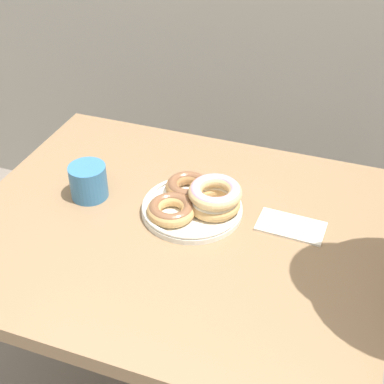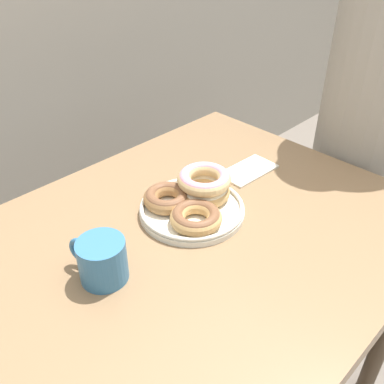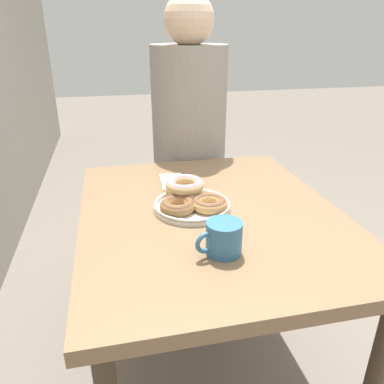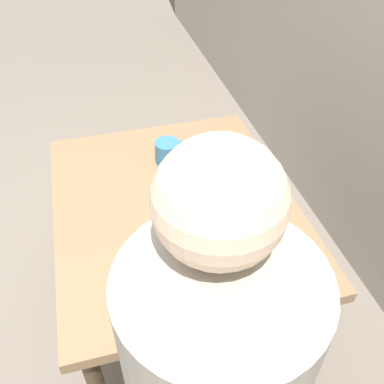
{
  "view_description": "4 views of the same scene",
  "coord_description": "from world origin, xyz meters",
  "px_view_note": "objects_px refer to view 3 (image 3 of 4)",
  "views": [
    {
      "loc": [
        0.37,
        -0.75,
        1.56
      ],
      "look_at": [
        0.02,
        0.22,
        0.8
      ],
      "focal_mm": 50.0,
      "sensor_mm": 36.0,
      "label": 1
    },
    {
      "loc": [
        -0.54,
        -0.35,
        1.35
      ],
      "look_at": [
        0.02,
        0.22,
        0.8
      ],
      "focal_mm": 40.0,
      "sensor_mm": 36.0,
      "label": 2
    },
    {
      "loc": [
        -1.03,
        0.45,
        1.28
      ],
      "look_at": [
        0.02,
        0.22,
        0.8
      ],
      "focal_mm": 35.0,
      "sensor_mm": 36.0,
      "label": 3
    },
    {
      "loc": [
        1.06,
        -0.06,
        1.74
      ],
      "look_at": [
        0.02,
        0.22,
        0.8
      ],
      "focal_mm": 40.0,
      "sensor_mm": 36.0,
      "label": 4
    }
  ],
  "objects_px": {
    "coffee_mug": "(223,238)",
    "napkin": "(173,181)",
    "dining_table": "(210,234)",
    "donut_plate": "(190,198)",
    "person_figure": "(189,141)"
  },
  "relations": [
    {
      "from": "dining_table",
      "to": "person_figure",
      "type": "height_order",
      "value": "person_figure"
    },
    {
      "from": "dining_table",
      "to": "donut_plate",
      "type": "bearing_deg",
      "value": 60.06
    },
    {
      "from": "donut_plate",
      "to": "coffee_mug",
      "type": "bearing_deg",
      "value": -174.3
    },
    {
      "from": "coffee_mug",
      "to": "person_figure",
      "type": "bearing_deg",
      "value": -6.8
    },
    {
      "from": "dining_table",
      "to": "person_figure",
      "type": "distance_m",
      "value": 0.72
    },
    {
      "from": "napkin",
      "to": "donut_plate",
      "type": "bearing_deg",
      "value": -175.7
    },
    {
      "from": "dining_table",
      "to": "coffee_mug",
      "type": "bearing_deg",
      "value": 172.25
    },
    {
      "from": "donut_plate",
      "to": "napkin",
      "type": "xyz_separation_m",
      "value": [
        0.23,
        0.02,
        -0.03
      ]
    },
    {
      "from": "napkin",
      "to": "dining_table",
      "type": "bearing_deg",
      "value": -163.59
    },
    {
      "from": "donut_plate",
      "to": "napkin",
      "type": "distance_m",
      "value": 0.23
    },
    {
      "from": "donut_plate",
      "to": "person_figure",
      "type": "bearing_deg",
      "value": -11.87
    },
    {
      "from": "dining_table",
      "to": "person_figure",
      "type": "xyz_separation_m",
      "value": [
        0.7,
        -0.08,
        0.12
      ]
    },
    {
      "from": "dining_table",
      "to": "coffee_mug",
      "type": "distance_m",
      "value": 0.28
    },
    {
      "from": "coffee_mug",
      "to": "napkin",
      "type": "height_order",
      "value": "coffee_mug"
    },
    {
      "from": "dining_table",
      "to": "napkin",
      "type": "bearing_deg",
      "value": 16.41
    }
  ]
}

